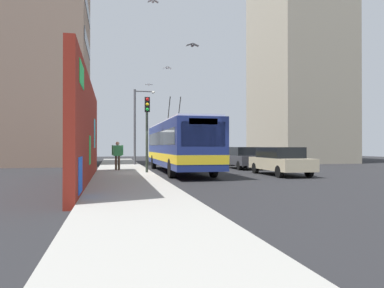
{
  "coord_description": "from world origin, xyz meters",
  "views": [
    {
      "loc": [
        -20.53,
        2.31,
        1.61
      ],
      "look_at": [
        -0.68,
        -2.09,
        1.76
      ],
      "focal_mm": 34.02,
      "sensor_mm": 36.0,
      "label": 1
    }
  ],
  "objects_px": {
    "parked_car_dark_gray": "(242,157)",
    "city_bus": "(179,144)",
    "pedestrian_midblock": "(118,153)",
    "traffic_light": "(147,122)",
    "street_lamp": "(137,121)",
    "parked_car_black": "(218,155)",
    "parked_car_champagne": "(280,160)"
  },
  "relations": [
    {
      "from": "parked_car_champagne",
      "to": "street_lamp",
      "type": "height_order",
      "value": "street_lamp"
    },
    {
      "from": "parked_car_champagne",
      "to": "street_lamp",
      "type": "relative_size",
      "value": 0.79
    },
    {
      "from": "city_bus",
      "to": "pedestrian_midblock",
      "type": "height_order",
      "value": "city_bus"
    },
    {
      "from": "street_lamp",
      "to": "city_bus",
      "type": "bearing_deg",
      "value": -165.26
    },
    {
      "from": "city_bus",
      "to": "parked_car_black",
      "type": "height_order",
      "value": "city_bus"
    },
    {
      "from": "city_bus",
      "to": "traffic_light",
      "type": "distance_m",
      "value": 3.06
    },
    {
      "from": "pedestrian_midblock",
      "to": "parked_car_dark_gray",
      "type": "bearing_deg",
      "value": -78.0
    },
    {
      "from": "city_bus",
      "to": "parked_car_black",
      "type": "xyz_separation_m",
      "value": [
        8.79,
        -5.2,
        -0.92
      ]
    },
    {
      "from": "city_bus",
      "to": "pedestrian_midblock",
      "type": "relative_size",
      "value": 7.05
    },
    {
      "from": "parked_car_champagne",
      "to": "street_lamp",
      "type": "distance_m",
      "value": 13.62
    },
    {
      "from": "parked_car_dark_gray",
      "to": "parked_car_black",
      "type": "bearing_deg",
      "value": -0.0
    },
    {
      "from": "parked_car_dark_gray",
      "to": "traffic_light",
      "type": "distance_m",
      "value": 8.86
    },
    {
      "from": "parked_car_champagne",
      "to": "street_lamp",
      "type": "xyz_separation_m",
      "value": [
        11.16,
        7.24,
        2.89
      ]
    },
    {
      "from": "pedestrian_midblock",
      "to": "traffic_light",
      "type": "bearing_deg",
      "value": -147.9
    },
    {
      "from": "city_bus",
      "to": "traffic_light",
      "type": "height_order",
      "value": "city_bus"
    },
    {
      "from": "parked_car_black",
      "to": "street_lamp",
      "type": "xyz_separation_m",
      "value": [
        -1.02,
        7.24,
        2.89
      ]
    },
    {
      "from": "parked_car_champagne",
      "to": "parked_car_black",
      "type": "height_order",
      "value": "same"
    },
    {
      "from": "parked_car_black",
      "to": "pedestrian_midblock",
      "type": "bearing_deg",
      "value": 131.91
    },
    {
      "from": "pedestrian_midblock",
      "to": "traffic_light",
      "type": "distance_m",
      "value": 3.51
    },
    {
      "from": "pedestrian_midblock",
      "to": "traffic_light",
      "type": "xyz_separation_m",
      "value": [
        -2.54,
        -1.59,
        1.82
      ]
    },
    {
      "from": "parked_car_black",
      "to": "street_lamp",
      "type": "height_order",
      "value": "street_lamp"
    },
    {
      "from": "city_bus",
      "to": "parked_car_black",
      "type": "relative_size",
      "value": 2.65
    },
    {
      "from": "parked_car_champagne",
      "to": "parked_car_dark_gray",
      "type": "xyz_separation_m",
      "value": [
        6.05,
        0.0,
        -0.0
      ]
    },
    {
      "from": "city_bus",
      "to": "street_lamp",
      "type": "relative_size",
      "value": 2.02
    },
    {
      "from": "city_bus",
      "to": "parked_car_dark_gray",
      "type": "relative_size",
      "value": 2.82
    },
    {
      "from": "parked_car_dark_gray",
      "to": "traffic_light",
      "type": "xyz_separation_m",
      "value": [
        -4.44,
        7.35,
        2.19
      ]
    },
    {
      "from": "parked_car_champagne",
      "to": "traffic_light",
      "type": "bearing_deg",
      "value": 77.61
    },
    {
      "from": "parked_car_dark_gray",
      "to": "city_bus",
      "type": "bearing_deg",
      "value": 117.14
    },
    {
      "from": "parked_car_champagne",
      "to": "parked_car_dark_gray",
      "type": "bearing_deg",
      "value": 0.0
    },
    {
      "from": "parked_car_champagne",
      "to": "traffic_light",
      "type": "relative_size",
      "value": 1.13
    },
    {
      "from": "parked_car_black",
      "to": "traffic_light",
      "type": "relative_size",
      "value": 1.1
    },
    {
      "from": "parked_car_champagne",
      "to": "parked_car_black",
      "type": "bearing_deg",
      "value": -0.0
    }
  ]
}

